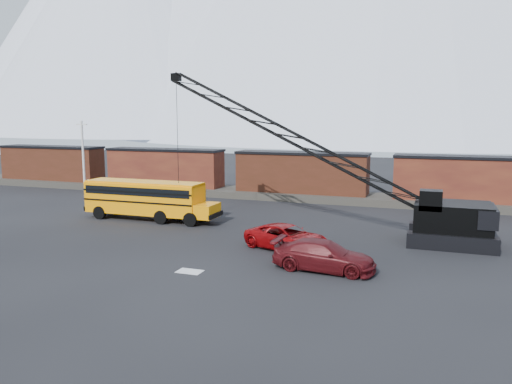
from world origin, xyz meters
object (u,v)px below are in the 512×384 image
at_px(school_bus, 148,198).
at_px(crawler_crane, 319,151).
at_px(red_pickup, 287,238).
at_px(maroon_suv, 324,256).

xyz_separation_m(school_bus, crawler_crane, (14.23, -0.00, 4.19)).
distance_m(school_bus, red_pickup, 14.42).
xyz_separation_m(maroon_suv, crawler_crane, (-2.32, 8.62, 5.16)).
relative_size(school_bus, maroon_suv, 2.04).
relative_size(school_bus, crawler_crane, 0.49).
relative_size(school_bus, red_pickup, 2.05).
bearing_deg(crawler_crane, school_bus, 179.98).
relative_size(maroon_suv, crawler_crane, 0.24).
bearing_deg(red_pickup, crawler_crane, 11.75).
relative_size(red_pickup, maroon_suv, 1.00).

